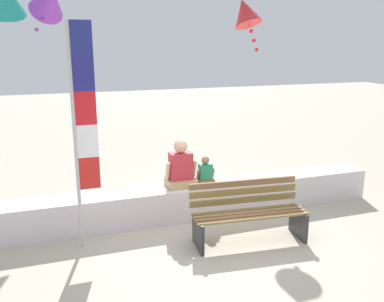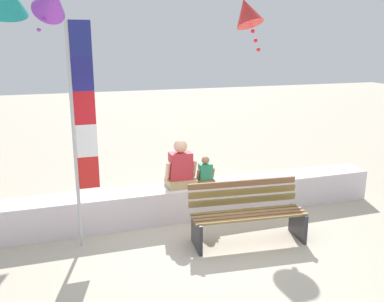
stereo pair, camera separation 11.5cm
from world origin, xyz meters
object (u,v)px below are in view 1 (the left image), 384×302
object	(u,v)px
park_bench	(248,214)
kite_red	(245,12)
kite_purple	(50,1)
flag_banner	(81,122)
person_adult	(181,168)
person_child	(205,173)

from	to	relation	value
park_bench	kite_red	xyz separation A→B (m)	(1.06, 2.49, 3.05)
kite_purple	park_bench	bearing A→B (deg)	-55.76
flag_banner	kite_red	bearing A→B (deg)	29.57
person_adult	kite_red	size ratio (longest dim) A/B	0.74
flag_banner	kite_purple	xyz separation A→B (m)	(-0.22, 3.11, 1.82)
person_adult	flag_banner	bearing A→B (deg)	-160.63
park_bench	person_child	size ratio (longest dim) A/B	3.61
person_child	kite_purple	distance (m)	4.49
park_bench	person_adult	distance (m)	1.42
person_adult	park_bench	bearing A→B (deg)	-58.77
person_child	park_bench	bearing A→B (deg)	-77.45
kite_red	kite_purple	bearing A→B (deg)	161.34
park_bench	person_adult	bearing A→B (deg)	121.23
person_child	flag_banner	distance (m)	2.39
flag_banner	kite_red	distance (m)	4.19
kite_purple	person_adult	bearing A→B (deg)	-54.48
person_adult	kite_purple	bearing A→B (deg)	125.52
person_adult	person_child	size ratio (longest dim) A/B	1.67
park_bench	kite_purple	size ratio (longest dim) A/B	1.69
person_adult	kite_purple	xyz separation A→B (m)	(-1.82, 2.55, 2.81)
park_bench	flag_banner	bearing A→B (deg)	165.75
kite_purple	kite_red	world-z (taller)	kite_purple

